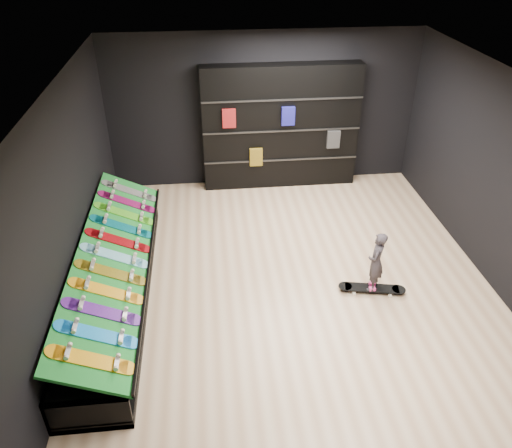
{
  "coord_description": "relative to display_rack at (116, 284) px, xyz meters",
  "views": [
    {
      "loc": [
        -1.14,
        -5.78,
        4.79
      ],
      "look_at": [
        -0.5,
        0.2,
        1.0
      ],
      "focal_mm": 35.0,
      "sensor_mm": 36.0,
      "label": 1
    }
  ],
  "objects": [
    {
      "name": "display_board_6",
      "position": [
        0.06,
        0.38,
        0.49
      ],
      "size": [
        0.93,
        0.22,
        0.5
      ],
      "primitive_type": null,
      "rotation": [
        0.0,
        0.44,
        0.0
      ],
      "color": "red",
      "rests_on": "turf_ramp"
    },
    {
      "name": "ceiling",
      "position": [
        2.55,
        0.0,
        2.75
      ],
      "size": [
        6.0,
        7.0,
        0.01
      ],
      "primitive_type": "cube",
      "color": "white",
      "rests_on": "ground"
    },
    {
      "name": "wall_back",
      "position": [
        2.55,
        3.5,
        1.25
      ],
      "size": [
        6.0,
        0.02,
        3.0
      ],
      "primitive_type": "cube",
      "color": "black",
      "rests_on": "ground"
    },
    {
      "name": "display_board_8",
      "position": [
        0.06,
        1.14,
        0.49
      ],
      "size": [
        0.93,
        0.22,
        0.5
      ],
      "primitive_type": null,
      "rotation": [
        0.0,
        0.44,
        0.0
      ],
      "color": "green",
      "rests_on": "turf_ramp"
    },
    {
      "name": "back_shelving",
      "position": [
        2.87,
        3.32,
        0.96
      ],
      "size": [
        3.03,
        0.35,
        2.43
      ],
      "primitive_type": "cube",
      "color": "black",
      "rests_on": "ground"
    },
    {
      "name": "display_rack",
      "position": [
        0.0,
        0.0,
        0.0
      ],
      "size": [
        0.9,
        4.5,
        0.5
      ],
      "primitive_type": null,
      "color": "black",
      "rests_on": "ground"
    },
    {
      "name": "display_board_2",
      "position": [
        0.06,
        -1.14,
        0.49
      ],
      "size": [
        0.93,
        0.22,
        0.5
      ],
      "primitive_type": null,
      "rotation": [
        0.0,
        0.44,
        0.0
      ],
      "color": "purple",
      "rests_on": "turf_ramp"
    },
    {
      "name": "turf_ramp",
      "position": [
        0.05,
        0.0,
        0.46
      ],
      "size": [
        0.92,
        4.5,
        0.46
      ],
      "primitive_type": "cube",
      "rotation": [
        0.0,
        0.44,
        0.0
      ],
      "color": "#116D21",
      "rests_on": "display_rack"
    },
    {
      "name": "wall_front",
      "position": [
        2.55,
        -3.5,
        1.25
      ],
      "size": [
        6.0,
        0.02,
        3.0
      ],
      "primitive_type": "cube",
      "color": "black",
      "rests_on": "ground"
    },
    {
      "name": "display_board_4",
      "position": [
        0.06,
        -0.38,
        0.49
      ],
      "size": [
        0.93,
        0.22,
        0.5
      ],
      "primitive_type": null,
      "rotation": [
        0.0,
        0.44,
        0.0
      ],
      "color": "yellow",
      "rests_on": "turf_ramp"
    },
    {
      "name": "floor_skateboard",
      "position": [
        3.72,
        -0.29,
        -0.2
      ],
      "size": [
        1.0,
        0.41,
        0.09
      ],
      "primitive_type": null,
      "rotation": [
        0.0,
        0.0,
        -0.2
      ],
      "color": "black",
      "rests_on": "ground"
    },
    {
      "name": "display_board_7",
      "position": [
        0.06,
        0.76,
        0.49
      ],
      "size": [
        0.93,
        0.22,
        0.5
      ],
      "primitive_type": null,
      "rotation": [
        0.0,
        0.44,
        0.0
      ],
      "color": "#0C8C99",
      "rests_on": "turf_ramp"
    },
    {
      "name": "wall_right",
      "position": [
        5.55,
        0.0,
        1.25
      ],
      "size": [
        0.02,
        7.0,
        3.0
      ],
      "primitive_type": "cube",
      "color": "black",
      "rests_on": "ground"
    },
    {
      "name": "display_board_9",
      "position": [
        0.06,
        1.52,
        0.49
      ],
      "size": [
        0.93,
        0.22,
        0.5
      ],
      "primitive_type": null,
      "rotation": [
        0.0,
        0.44,
        0.0
      ],
      "color": "#E5198C",
      "rests_on": "turf_ramp"
    },
    {
      "name": "wall_left",
      "position": [
        -0.45,
        0.0,
        1.25
      ],
      "size": [
        0.02,
        7.0,
        3.0
      ],
      "primitive_type": "cube",
      "color": "black",
      "rests_on": "ground"
    },
    {
      "name": "display_board_0",
      "position": [
        0.06,
        -1.9,
        0.49
      ],
      "size": [
        0.93,
        0.22,
        0.5
      ],
      "primitive_type": null,
      "rotation": [
        0.0,
        0.44,
        0.0
      ],
      "color": "yellow",
      "rests_on": "turf_ramp"
    },
    {
      "name": "display_board_10",
      "position": [
        0.06,
        1.9,
        0.49
      ],
      "size": [
        0.93,
        0.22,
        0.5
      ],
      "primitive_type": null,
      "rotation": [
        0.0,
        0.44,
        0.0
      ],
      "color": "black",
      "rests_on": "turf_ramp"
    },
    {
      "name": "floor",
      "position": [
        2.55,
        0.0,
        -0.25
      ],
      "size": [
        6.0,
        7.0,
        0.01
      ],
      "primitive_type": "cube",
      "color": "beige",
      "rests_on": "ground"
    },
    {
      "name": "display_board_3",
      "position": [
        0.06,
        -0.76,
        0.49
      ],
      "size": [
        0.93,
        0.22,
        0.5
      ],
      "primitive_type": null,
      "rotation": [
        0.0,
        0.44,
        0.0
      ],
      "color": "orange",
      "rests_on": "turf_ramp"
    },
    {
      "name": "display_board_1",
      "position": [
        0.06,
        -1.52,
        0.49
      ],
      "size": [
        0.93,
        0.22,
        0.5
      ],
      "primitive_type": null,
      "rotation": [
        0.0,
        0.44,
        0.0
      ],
      "color": "blue",
      "rests_on": "turf_ramp"
    },
    {
      "name": "child",
      "position": [
        3.72,
        -0.29,
        0.12
      ],
      "size": [
        0.23,
        0.26,
        0.56
      ],
      "primitive_type": "imported",
      "rotation": [
        0.0,
        0.0,
        -2.07
      ],
      "color": "black",
      "rests_on": "floor_skateboard"
    },
    {
      "name": "display_board_5",
      "position": [
        0.06,
        0.0,
        0.49
      ],
      "size": [
        0.93,
        0.22,
        0.5
      ],
      "primitive_type": null,
      "rotation": [
        0.0,
        0.44,
        0.0
      ],
      "color": "#0CB2E5",
      "rests_on": "turf_ramp"
    }
  ]
}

